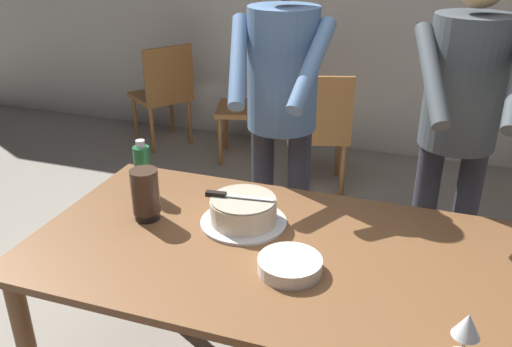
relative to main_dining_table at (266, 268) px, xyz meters
The scene contains 12 objects.
main_dining_table is the anchor object (origin of this frame).
cake_on_platter 0.24m from the main_dining_table, 136.19° to the left, with size 0.34×0.34×0.11m.
cake_knife 0.32m from the main_dining_table, 149.44° to the left, with size 0.27×0.05×0.02m.
plate_stack 0.21m from the main_dining_table, 44.93° to the right, with size 0.22×0.22×0.05m.
wine_glass_near 0.79m from the main_dining_table, 27.77° to the right, with size 0.08×0.08×0.14m.
water_bottle 0.70m from the main_dining_table, 159.95° to the left, with size 0.07×0.07×0.25m.
hurricane_lamp 0.55m from the main_dining_table, behind, with size 0.11×0.11×0.21m.
person_cutting_cake 0.83m from the main_dining_table, 102.54° to the left, with size 0.47×0.56×1.72m.
person_standing_beside 1.05m from the main_dining_table, 49.75° to the left, with size 0.46×0.57×1.72m.
background_chair_0 2.02m from the main_dining_table, 97.29° to the left, with size 0.55×0.55×0.90m.
background_chair_1 3.01m from the main_dining_table, 125.16° to the left, with size 0.62×0.62×0.90m.
background_chair_2 2.59m from the main_dining_table, 110.24° to the left, with size 0.54×0.54×0.90m.
Camera 1 is at (0.51, -1.61, 1.83)m, focal length 38.15 mm.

